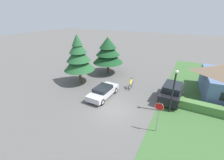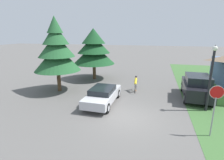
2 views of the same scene
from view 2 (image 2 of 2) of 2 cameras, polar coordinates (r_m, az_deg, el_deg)
The scene contains 8 objects.
ground_plane at distance 11.62m, azimuth 5.27°, elevation -12.20°, with size 140.00×140.00×0.00m, color #5B5956.
sedan_left_lane at distance 13.55m, azimuth -3.03°, elevation -4.92°, with size 1.98×4.56×1.31m.
cyclist at distance 16.44m, azimuth 7.72°, elevation -1.38°, with size 0.44×1.75×1.46m.
parked_suv_right at distance 16.11m, azimuth 25.93°, elevation -2.05°, with size 2.30×4.68×2.01m.
stop_sign at distance 10.31m, azimuth 30.68°, elevation -6.07°, with size 0.68×0.07×2.80m.
street_lamp at distance 13.41m, azimuth 29.69°, elevation 2.12°, with size 0.34×0.34×4.60m.
conifer_tall_near at distance 16.65m, azimuth -17.67°, elevation 9.27°, with size 4.14×4.14×6.77m.
conifer_tall_far at distance 20.54m, azimuth -5.98°, elevation 10.12°, with size 4.80×4.80×5.87m.
Camera 2 is at (1.55, -10.22, 5.30)m, focal length 28.00 mm.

